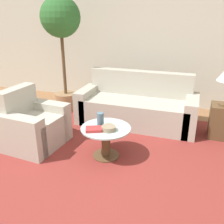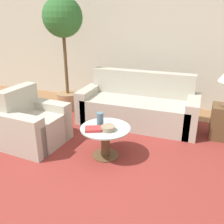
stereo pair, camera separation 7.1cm
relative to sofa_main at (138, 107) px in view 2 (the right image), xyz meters
The scene contains 11 objects.
ground_plane 1.99m from the sofa_main, 93.28° to the right, with size 14.00×14.00×0.00m, color #8E603D.
wall_back 1.51m from the sofa_main, 95.77° to the left, with size 10.00×0.06×2.60m.
rug 1.28m from the sofa_main, 95.77° to the right, with size 3.34×3.32×0.01m.
sofa_main is the anchor object (origin of this frame).
armchair 1.78m from the sofa_main, 134.50° to the right, with size 0.78×0.87×0.84m.
coffee_table 1.24m from the sofa_main, 95.77° to the right, with size 0.66×0.66×0.43m.
side_table 1.37m from the sofa_main, ahead, with size 0.37×0.37×0.53m.
potted_plant 1.93m from the sofa_main, behind, with size 0.71×0.71×2.11m.
vase 1.25m from the sofa_main, 99.94° to the right, with size 0.09×0.09×0.18m.
bowl 1.32m from the sofa_main, 92.79° to the right, with size 0.18×0.18×0.06m.
book_stack 1.40m from the sofa_main, 99.88° to the right, with size 0.24×0.22×0.04m.
Camera 2 is at (1.08, -2.00, 1.81)m, focal length 40.00 mm.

